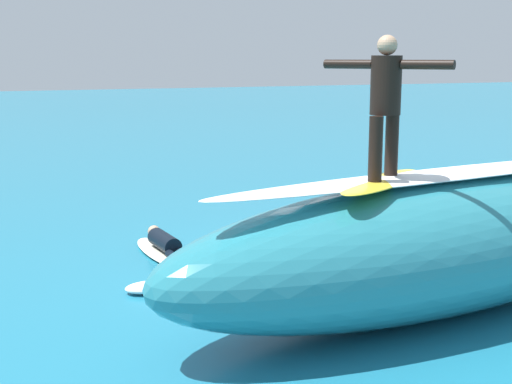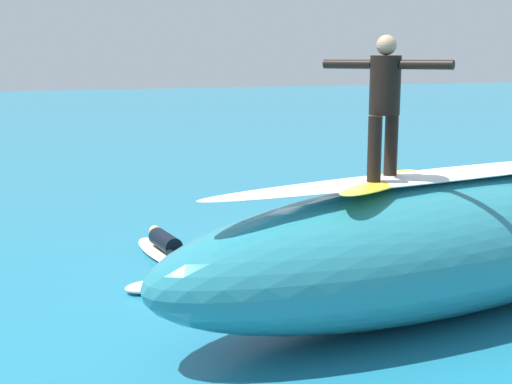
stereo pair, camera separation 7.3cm
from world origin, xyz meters
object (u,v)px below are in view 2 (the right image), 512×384
surfboard_riding (382,182)px  surfboard_paddling (166,253)px  surfer_riding (385,96)px  surfer_paddling (168,244)px

surfboard_riding → surfboard_paddling: (1.54, -3.81, -1.67)m
surfer_riding → surfer_paddling: 4.69m
surfboard_riding → surfer_paddling: 4.26m
surfer_paddling → surfer_riding: bearing=-161.9°
surfboard_paddling → surfer_paddling: bearing=-180.0°
surfer_riding → surfer_paddling: size_ratio=0.95×
surfer_paddling → surfboard_paddling: bearing=0.0°
surfer_riding → surfboard_riding: bearing=0.0°
surfboard_paddling → surfer_paddling: 0.21m
surfboard_paddling → surfboard_riding: bearing=-162.5°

